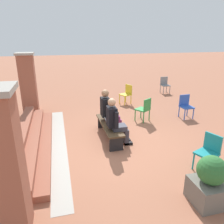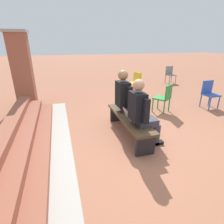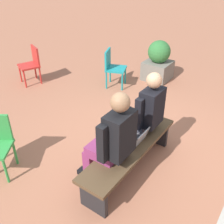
# 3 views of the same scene
# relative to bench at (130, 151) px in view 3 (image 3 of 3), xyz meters

# --- Properties ---
(ground_plane) EXTENTS (60.00, 60.00, 0.00)m
(ground_plane) POSITION_rel_bench_xyz_m (-0.37, -0.11, -0.35)
(ground_plane) COLOR #9E6047
(bench) EXTENTS (1.80, 0.44, 0.45)m
(bench) POSITION_rel_bench_xyz_m (0.00, 0.00, 0.00)
(bench) COLOR #4C3823
(bench) RESTS_ON ground
(person_student) EXTENTS (0.54, 0.69, 1.35)m
(person_student) POSITION_rel_bench_xyz_m (-0.46, -0.07, 0.36)
(person_student) COLOR #383842
(person_student) RESTS_ON ground
(person_adult) EXTENTS (0.58, 0.73, 1.40)m
(person_adult) POSITION_rel_bench_xyz_m (0.33, -0.07, 0.39)
(person_adult) COLOR #7F2D5B
(person_adult) RESTS_ON ground
(laptop) EXTENTS (0.32, 0.29, 0.21)m
(laptop) POSITION_rel_bench_xyz_m (-0.11, 0.01, 0.15)
(laptop) COLOR #9EA0A5
(laptop) RESTS_ON bench
(plastic_chair_far_left) EXTENTS (0.55, 0.55, 0.84)m
(plastic_chair_far_left) POSITION_rel_bench_xyz_m (-1.21, -3.40, 0.13)
(plastic_chair_far_left) COLOR red
(plastic_chair_far_left) RESTS_ON ground
(plastic_chair_far_right) EXTENTS (0.55, 0.55, 0.84)m
(plastic_chair_far_right) POSITION_rel_bench_xyz_m (-2.11, -1.78, 0.13)
(plastic_chair_far_right) COLOR teal
(plastic_chair_far_right) RESTS_ON ground
(planter) EXTENTS (0.60, 0.60, 0.94)m
(planter) POSITION_rel_bench_xyz_m (-3.03, -1.11, 0.08)
(planter) COLOR #6B665B
(planter) RESTS_ON ground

